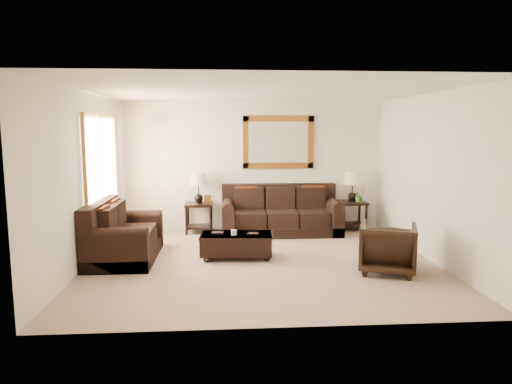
{
  "coord_description": "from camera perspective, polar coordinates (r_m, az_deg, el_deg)",
  "views": [
    {
      "loc": [
        -0.59,
        -7.13,
        2.12
      ],
      "look_at": [
        -0.04,
        0.6,
        1.05
      ],
      "focal_mm": 32.0,
      "sensor_mm": 36.0,
      "label": 1
    }
  ],
  "objects": [
    {
      "name": "armchair",
      "position": [
        7.1,
        16.15,
        -6.42
      ],
      "size": [
        1.0,
        0.97,
        0.81
      ],
      "primitive_type": "imported",
      "rotation": [
        0.0,
        0.0,
        2.78
      ],
      "color": "black",
      "rests_on": "floor"
    },
    {
      "name": "coffee_table",
      "position": [
        7.62,
        -2.45,
        -6.36
      ],
      "size": [
        1.23,
        0.72,
        0.5
      ],
      "rotation": [
        0.0,
        0.0,
        -0.07
      ],
      "color": "black",
      "rests_on": "room"
    },
    {
      "name": "window",
      "position": [
        8.32,
        -18.75,
        3.51
      ],
      "size": [
        0.07,
        1.96,
        1.66
      ],
      "color": "white",
      "rests_on": "room"
    },
    {
      "name": "end_table_left",
      "position": [
        9.41,
        -7.17,
        -0.21
      ],
      "size": [
        0.57,
        0.57,
        1.24
      ],
      "color": "black",
      "rests_on": "room"
    },
    {
      "name": "sofa",
      "position": [
        9.4,
        3.07,
        -2.99
      ],
      "size": [
        2.4,
        1.03,
        0.98
      ],
      "color": "black",
      "rests_on": "room"
    },
    {
      "name": "air_vent",
      "position": [
        9.7,
        -11.95,
        9.03
      ],
      "size": [
        0.25,
        0.02,
        0.18
      ],
      "primitive_type": "cube",
      "color": "#999999",
      "rests_on": "room"
    },
    {
      "name": "end_table_right",
      "position": [
        9.77,
        11.93,
        -0.01
      ],
      "size": [
        0.57,
        0.57,
        1.25
      ],
      "color": "black",
      "rests_on": "room"
    },
    {
      "name": "potted_plant",
      "position": [
        9.72,
        12.78,
        -0.62
      ],
      "size": [
        0.32,
        0.33,
        0.21
      ],
      "primitive_type": "imported",
      "rotation": [
        0.0,
        0.0,
        0.37
      ],
      "color": "#29591E",
      "rests_on": "end_table_right"
    },
    {
      "name": "room",
      "position": [
        7.2,
        0.68,
        1.71
      ],
      "size": [
        5.51,
        5.01,
        2.71
      ],
      "color": "#826E5A",
      "rests_on": "ground"
    },
    {
      "name": "mirror",
      "position": [
        9.67,
        2.81,
        6.23
      ],
      "size": [
        1.5,
        0.06,
        1.1
      ],
      "color": "#442B0D",
      "rests_on": "room"
    },
    {
      "name": "loveseat",
      "position": [
        7.83,
        -16.52,
        -5.51
      ],
      "size": [
        1.01,
        1.71,
        0.96
      ],
      "rotation": [
        0.0,
        0.0,
        1.57
      ],
      "color": "black",
      "rests_on": "room"
    }
  ]
}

